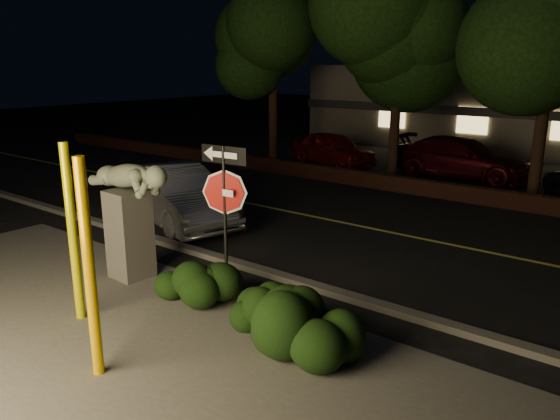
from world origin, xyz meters
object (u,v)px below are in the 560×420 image
object	(u,v)px
yellow_pole_right	(89,271)
signpost	(224,193)
sculpture	(129,206)
parked_car_red	(332,149)
silver_sedan	(176,195)
yellow_pole_left	(73,234)
parked_car_darkred	(462,158)

from	to	relation	value
yellow_pole_right	signpost	world-z (taller)	yellow_pole_right
sculpture	parked_car_red	size ratio (longest dim) A/B	0.59
yellow_pole_right	silver_sedan	distance (m)	7.38
yellow_pole_left	silver_sedan	xyz separation A→B (m)	(-3.02, 4.81, -0.72)
signpost	silver_sedan	bearing A→B (deg)	143.19
sculpture	silver_sedan	world-z (taller)	sculpture
signpost	sculpture	xyz separation A→B (m)	(-2.20, -0.37, -0.52)
yellow_pole_right	yellow_pole_left	bearing A→B (deg)	154.55
parked_car_red	parked_car_darkred	bearing A→B (deg)	-67.05
sculpture	parked_car_darkred	bearing A→B (deg)	86.07
yellow_pole_left	yellow_pole_right	distance (m)	1.89
signpost	parked_car_darkred	size ratio (longest dim) A/B	0.55
yellow_pole_right	parked_car_red	xyz separation A→B (m)	(-6.09, 15.35, -0.83)
yellow_pole_left	parked_car_red	world-z (taller)	yellow_pole_left
sculpture	parked_car_darkred	xyz separation A→B (m)	(1.59, 13.57, -0.72)
yellow_pole_left	signpost	bearing A→B (deg)	55.22
yellow_pole_right	signpost	bearing A→B (deg)	95.68
signpost	sculpture	bearing A→B (deg)	-175.30
signpost	silver_sedan	xyz separation A→B (m)	(-4.44, 2.76, -1.22)
parked_car_darkred	sculpture	bearing A→B (deg)	173.67
yellow_pole_left	signpost	world-z (taller)	yellow_pole_left
signpost	parked_car_red	world-z (taller)	signpost
yellow_pole_left	silver_sedan	size ratio (longest dim) A/B	0.64
yellow_pole_right	sculpture	distance (m)	3.51
parked_car_red	parked_car_darkred	xyz separation A→B (m)	(5.20, 0.70, 0.06)
yellow_pole_right	parked_car_darkred	size ratio (longest dim) A/B	0.59
sculpture	parked_car_darkred	distance (m)	13.68
signpost	silver_sedan	distance (m)	5.37
parked_car_red	silver_sedan	bearing A→B (deg)	-156.71
yellow_pole_right	silver_sedan	world-z (taller)	yellow_pole_right
signpost	silver_sedan	world-z (taller)	signpost
parked_car_red	yellow_pole_right	bearing A→B (deg)	-143.06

